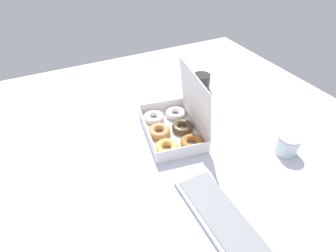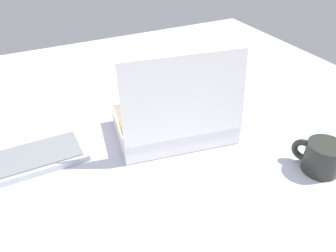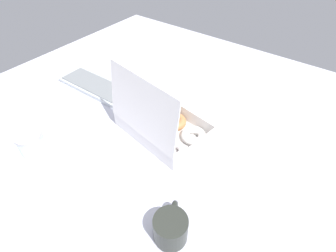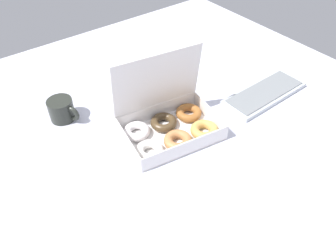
{
  "view_description": "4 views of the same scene",
  "coord_description": "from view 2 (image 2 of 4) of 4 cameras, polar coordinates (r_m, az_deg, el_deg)",
  "views": [
    {
      "loc": [
        74.93,
        -41.62,
        76.18
      ],
      "look_at": [
        -6.13,
        -1.77,
        2.79
      ],
      "focal_mm": 28.0,
      "sensor_mm": 36.0,
      "label": 1
    },
    {
      "loc": [
        33.12,
        71.36,
        58.71
      ],
      "look_at": [
        -2.94,
        -1.72,
        2.36
      ],
      "focal_mm": 35.0,
      "sensor_mm": 36.0,
      "label": 2
    },
    {
      "loc": [
        -50.4,
        57.86,
        71.63
      ],
      "look_at": [
        -6.21,
        -1.33,
        3.82
      ],
      "focal_mm": 28.0,
      "sensor_mm": 36.0,
      "label": 3
    },
    {
      "loc": [
        -56.57,
        -68.04,
        82.26
      ],
      "look_at": [
        -3.89,
        1.21,
        2.45
      ],
      "focal_mm": 35.0,
      "sensor_mm": 36.0,
      "label": 4
    }
  ],
  "objects": [
    {
      "name": "ground_plane",
      "position": [
        0.99,
        -1.09,
        -2.54
      ],
      "size": [
        180.0,
        180.0,
        2.0
      ],
      "primitive_type": "cube",
      "color": "silver"
    },
    {
      "name": "donut_box",
      "position": [
        0.98,
        0.92,
        0.3
      ],
      "size": [
        36.55,
        27.97,
        28.6
      ],
      "color": "white",
      "rests_on": "ground_plane"
    },
    {
      "name": "coffee_mug",
      "position": [
        0.93,
        25.17,
        -4.84
      ],
      "size": [
        9.41,
        12.49,
        8.37
      ],
      "color": "#272B25",
      "rests_on": "ground_plane"
    },
    {
      "name": "keyboard",
      "position": [
        0.97,
        -25.22,
        -5.91
      ],
      "size": [
        37.81,
        14.63,
        2.2
      ],
      "color": "#B3BAC0",
      "rests_on": "ground_plane"
    }
  ]
}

